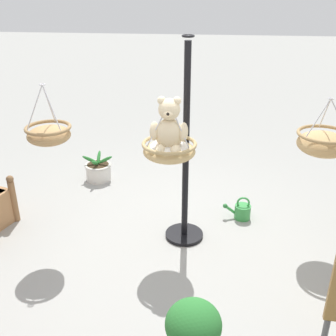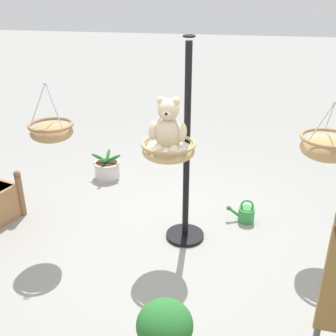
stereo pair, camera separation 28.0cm
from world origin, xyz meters
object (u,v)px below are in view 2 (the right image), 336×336
object	(u,v)px
hanging_basket_right_low	(52,131)
watering_can	(246,214)
hanging_basket_with_teddy	(169,150)
potted_plant_flowering_red	(107,168)
display_pole_central	(186,185)
teddy_bear	(168,128)
hanging_basket_left_high	(327,147)

from	to	relation	value
hanging_basket_right_low	watering_can	size ratio (longest dim) A/B	1.77
hanging_basket_with_teddy	potted_plant_flowering_red	size ratio (longest dim) A/B	1.27
hanging_basket_with_teddy	hanging_basket_right_low	xyz separation A→B (m)	(1.24, 0.01, 0.12)
potted_plant_flowering_red	hanging_basket_right_low	bearing A→B (deg)	90.44
display_pole_central	teddy_bear	xyz separation A→B (m)	(0.15, 0.27, 0.74)
hanging_basket_right_low	potted_plant_flowering_red	distance (m)	1.98
hanging_basket_right_low	hanging_basket_left_high	bearing A→B (deg)	-173.08
hanging_basket_left_high	watering_can	distance (m)	1.38
display_pole_central	potted_plant_flowering_red	distance (m)	2.02
hanging_basket_left_high	watering_can	xyz separation A→B (m)	(0.73, -0.39, -1.10)
teddy_bear	watering_can	xyz separation A→B (m)	(-0.84, -0.75, -1.32)
hanging_basket_with_teddy	hanging_basket_left_high	distance (m)	1.60
hanging_basket_with_teddy	hanging_basket_right_low	size ratio (longest dim) A/B	0.95
watering_can	display_pole_central	bearing A→B (deg)	34.75
hanging_basket_with_teddy	potted_plant_flowering_red	distance (m)	2.28
display_pole_central	hanging_basket_left_high	bearing A→B (deg)	-176.58
potted_plant_flowering_red	watering_can	distance (m)	2.26
teddy_bear	potted_plant_flowering_red	size ratio (longest dim) A/B	1.17
teddy_bear	potted_plant_flowering_red	distance (m)	2.41
display_pole_central	potted_plant_flowering_red	world-z (taller)	display_pole_central
display_pole_central	hanging_basket_right_low	size ratio (longest dim) A/B	3.65
watering_can	hanging_basket_left_high	bearing A→B (deg)	151.76
hanging_basket_left_high	hanging_basket_right_low	size ratio (longest dim) A/B	0.98
hanging_basket_left_high	hanging_basket_right_low	world-z (taller)	hanging_basket_right_low
hanging_basket_left_high	hanging_basket_right_low	distance (m)	2.82
hanging_basket_right_low	watering_can	bearing A→B (deg)	-160.55
display_pole_central	potted_plant_flowering_red	size ratio (longest dim) A/B	4.86
hanging_basket_with_teddy	hanging_basket_left_high	world-z (taller)	same
watering_can	hanging_basket_with_teddy	bearing A→B (deg)	40.96
hanging_basket_right_low	hanging_basket_with_teddy	bearing A→B (deg)	-179.74
display_pole_central	hanging_basket_with_teddy	size ratio (longest dim) A/B	3.83
teddy_bear	hanging_basket_left_high	world-z (taller)	teddy_bear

